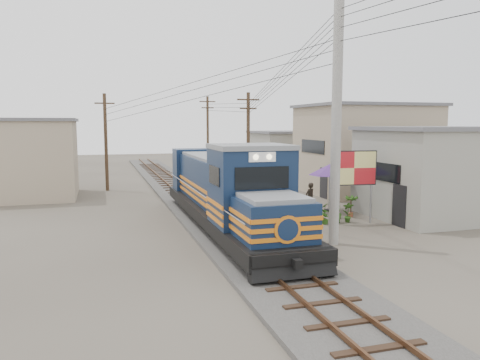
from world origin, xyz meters
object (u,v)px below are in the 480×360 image
object	(u,v)px
billboard	(354,170)
market_umbrella	(330,170)
vendor	(310,198)
locomotive	(226,193)

from	to	relation	value
billboard	market_umbrella	world-z (taller)	billboard
billboard	vendor	bearing A→B (deg)	110.62
billboard	market_umbrella	size ratio (longest dim) A/B	1.25
locomotive	billboard	size ratio (longest dim) A/B	4.44
locomotive	vendor	distance (m)	6.08
market_umbrella	vendor	xyz separation A→B (m)	(-1.26, -0.21, -1.48)
vendor	market_umbrella	bearing A→B (deg)	165.30
locomotive	market_umbrella	size ratio (longest dim) A/B	5.55
locomotive	vendor	world-z (taller)	locomotive
market_umbrella	vendor	bearing A→B (deg)	-170.74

